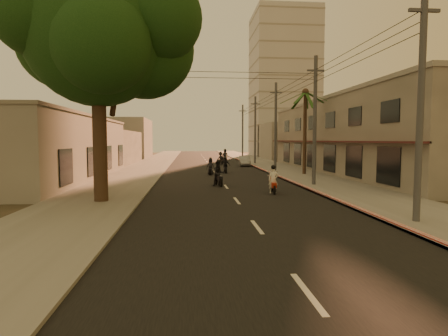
{
  "coord_description": "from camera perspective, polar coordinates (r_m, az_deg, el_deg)",
  "views": [
    {
      "loc": [
        -2.44,
        -17.46,
        3.23
      ],
      "look_at": [
        -0.4,
        5.12,
        1.53
      ],
      "focal_mm": 30.0,
      "sensor_mm": 36.0,
      "label": 1
    }
  ],
  "objects": [
    {
      "name": "ground",
      "position": [
        17.92,
        2.76,
        -6.09
      ],
      "size": [
        160.0,
        160.0,
        0.0
      ],
      "primitive_type": "plane",
      "color": "#383023",
      "rests_on": "ground"
    },
    {
      "name": "road",
      "position": [
        37.68,
        -1.43,
        -0.61
      ],
      "size": [
        10.0,
        140.0,
        0.02
      ],
      "primitive_type": "cube",
      "color": "black",
      "rests_on": "ground"
    },
    {
      "name": "sidewalk_right",
      "position": [
        38.89,
        9.67,
        -0.44
      ],
      "size": [
        5.0,
        140.0,
        0.12
      ],
      "primitive_type": "cube",
      "color": "slate",
      "rests_on": "ground"
    },
    {
      "name": "sidewalk_left",
      "position": [
        37.93,
        -12.81,
        -0.61
      ],
      "size": [
        5.0,
        140.0,
        0.12
      ],
      "primitive_type": "cube",
      "color": "slate",
      "rests_on": "ground"
    },
    {
      "name": "curb_stripe",
      "position": [
        33.47,
        7.88,
        -1.11
      ],
      "size": [
        0.2,
        60.0,
        0.2
      ],
      "primitive_type": "cube",
      "color": "red",
      "rests_on": "ground"
    },
    {
      "name": "shophouse_row",
      "position": [
        39.07,
        19.72,
        4.66
      ],
      "size": [
        8.8,
        34.2,
        7.3
      ],
      "color": "gray",
      "rests_on": "ground"
    },
    {
      "name": "left_building",
      "position": [
        33.52,
        -25.34,
        2.8
      ],
      "size": [
        8.2,
        24.2,
        5.2
      ],
      "color": "gray",
      "rests_on": "ground"
    },
    {
      "name": "distant_tower",
      "position": [
        76.5,
        9.05,
        12.33
      ],
      "size": [
        12.1,
        12.1,
        28.0
      ],
      "color": "#B7B5B2",
      "rests_on": "ground"
    },
    {
      "name": "broadleaf_tree",
      "position": [
        20.72,
        -17.56,
        18.77
      ],
      "size": [
        9.6,
        8.7,
        12.1
      ],
      "color": "black",
      "rests_on": "ground"
    },
    {
      "name": "palm_tree",
      "position": [
        35.27,
        12.3,
        10.58
      ],
      "size": [
        5.0,
        5.0,
        8.2
      ],
      "color": "black",
      "rests_on": "ground"
    },
    {
      "name": "utility_poles",
      "position": [
        38.59,
        7.9,
        9.17
      ],
      "size": [
        1.2,
        48.26,
        9.0
      ],
      "color": "#38383A",
      "rests_on": "ground"
    },
    {
      "name": "filler_right",
      "position": [
        64.59,
        9.61,
        4.03
      ],
      "size": [
        8.0,
        14.0,
        6.0
      ],
      "primitive_type": "cube",
      "color": "gray",
      "rests_on": "ground"
    },
    {
      "name": "filler_left_near",
      "position": [
        52.75,
        -17.85,
        2.97
      ],
      "size": [
        8.0,
        14.0,
        4.4
      ],
      "primitive_type": "cube",
      "color": "gray",
      "rests_on": "ground"
    },
    {
      "name": "filler_left_far",
      "position": [
        70.42,
        -14.66,
        4.37
      ],
      "size": [
        8.0,
        14.0,
        7.0
      ],
      "primitive_type": "cube",
      "color": "gray",
      "rests_on": "ground"
    },
    {
      "name": "scooter_red",
      "position": [
        22.77,
        7.51,
        -1.96
      ],
      "size": [
        0.71,
        1.77,
        1.74
      ],
      "rotation": [
        0.0,
        0.0,
        -0.08
      ],
      "color": "black",
      "rests_on": "ground"
    },
    {
      "name": "scooter_mid_a",
      "position": [
        26.19,
        -0.82,
        -0.91
      ],
      "size": [
        1.1,
        1.9,
        1.88
      ],
      "rotation": [
        0.0,
        0.0,
        0.18
      ],
      "color": "black",
      "rests_on": "ground"
    },
    {
      "name": "scooter_mid_b",
      "position": [
        36.34,
        0.2,
        0.34
      ],
      "size": [
        0.91,
        1.65,
        1.61
      ],
      "rotation": [
        0.0,
        0.0,
        -0.02
      ],
      "color": "black",
      "rests_on": "ground"
    },
    {
      "name": "scooter_far_a",
      "position": [
        34.48,
        -2.07,
        0.14
      ],
      "size": [
        0.87,
        1.65,
        1.62
      ],
      "rotation": [
        0.0,
        0.0,
        -0.13
      ],
      "color": "black",
      "rests_on": "ground"
    },
    {
      "name": "scooter_far_b",
      "position": [
        49.41,
        -0.52,
        1.46
      ],
      "size": [
        1.52,
        1.61,
        1.71
      ],
      "rotation": [
        0.0,
        0.0,
        -0.46
      ],
      "color": "black",
      "rests_on": "ground"
    },
    {
      "name": "parked_car",
      "position": [
        46.57,
        3.16,
        1.08
      ],
      "size": [
        1.99,
        4.01,
        1.24
      ],
      "primitive_type": "imported",
      "rotation": [
        0.0,
        0.0,
        -0.09
      ],
      "color": "gray",
      "rests_on": "ground"
    },
    {
      "name": "scooter_far_c",
      "position": [
        56.95,
        0.16,
        1.9
      ],
      "size": [
        0.98,
        1.93,
        1.9
      ],
      "rotation": [
        0.0,
        0.0,
        0.1
      ],
      "color": "black",
      "rests_on": "ground"
    }
  ]
}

